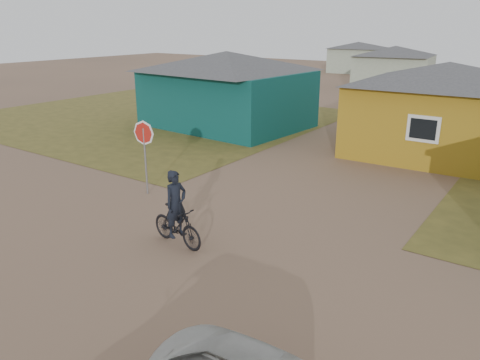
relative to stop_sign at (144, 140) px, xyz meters
name	(u,v)px	position (x,y,z in m)	size (l,w,h in m)	color
ground	(174,269)	(4.19, -3.25, -1.81)	(120.00, 120.00, 0.00)	#7E5E48
grass_nw	(150,116)	(-9.81, 9.75, -1.80)	(20.00, 18.00, 0.00)	brown
house_teal	(227,88)	(-4.31, 10.25, 0.24)	(8.93, 7.08, 4.00)	#0A3A38
house_yellow	(444,108)	(6.69, 10.75, 0.19)	(7.72, 6.76, 3.90)	#9F7718
house_pale_west	(394,67)	(-1.81, 30.75, 0.05)	(7.04, 6.15, 3.60)	#9BA78F
house_pale_north	(357,57)	(-9.81, 42.75, -0.06)	(6.28, 5.81, 3.40)	#9BA78F
stop_sign	(144,140)	(0.00, 0.00, 0.00)	(0.78, 0.26, 2.46)	gray
cyclist	(177,218)	(3.39, -2.25, -1.09)	(1.80, 0.70, 1.98)	black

